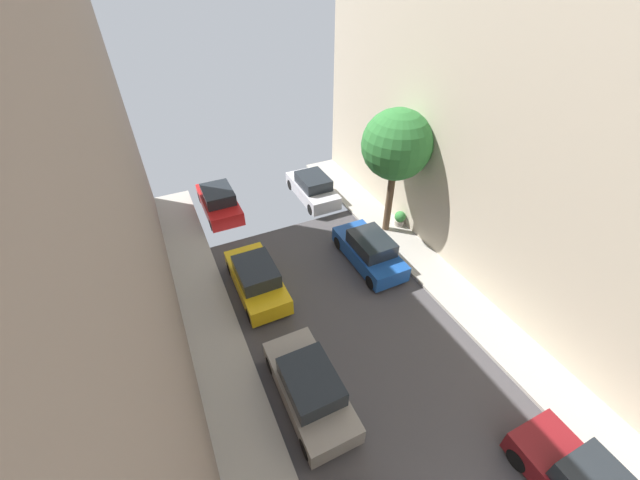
# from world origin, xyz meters

# --- Properties ---
(parked_car_left_3) EXTENTS (1.78, 4.20, 1.57)m
(parked_car_left_3) POSITION_xyz_m (-2.70, 6.47, 0.72)
(parked_car_left_3) COLOR gray
(parked_car_left_3) RESTS_ON ground
(parked_car_left_4) EXTENTS (1.78, 4.20, 1.57)m
(parked_car_left_4) POSITION_xyz_m (-2.70, 12.07, 0.72)
(parked_car_left_4) COLOR gold
(parked_car_left_4) RESTS_ON ground
(parked_car_left_5) EXTENTS (1.78, 4.20, 1.57)m
(parked_car_left_5) POSITION_xyz_m (-2.70, 18.96, 0.72)
(parked_car_left_5) COLOR red
(parked_car_left_5) RESTS_ON ground
(parked_car_right_2) EXTENTS (1.78, 4.20, 1.57)m
(parked_car_right_2) POSITION_xyz_m (2.70, 11.61, 0.72)
(parked_car_right_2) COLOR #194799
(parked_car_right_2) RESTS_ON ground
(parked_car_right_3) EXTENTS (1.78, 4.20, 1.57)m
(parked_car_right_3) POSITION_xyz_m (2.70, 18.07, 0.72)
(parked_car_right_3) COLOR silver
(parked_car_right_3) RESTS_ON ground
(street_tree_1) EXTENTS (3.27, 3.27, 6.39)m
(street_tree_1) POSITION_xyz_m (4.85, 13.40, 4.87)
(street_tree_1) COLOR brown
(street_tree_1) RESTS_ON sidewalk_right
(potted_plant_0) EXTENTS (0.59, 0.59, 0.83)m
(potted_plant_0) POSITION_xyz_m (5.70, 13.38, 0.59)
(potted_plant_0) COLOR #B2A899
(potted_plant_0) RESTS_ON sidewalk_right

